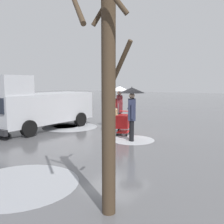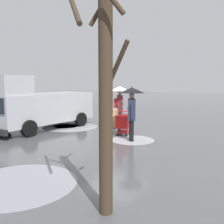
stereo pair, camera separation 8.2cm
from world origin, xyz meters
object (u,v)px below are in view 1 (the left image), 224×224
bare_tree_near (108,91)px  pedestrian_pink_side (119,97)px  hand_dolly_boxes (112,119)px  pedestrian_black_side (132,101)px  shopping_cart_vendor (124,122)px  cargo_van_parked_right (39,106)px

bare_tree_near → pedestrian_pink_side: bearing=-60.0°
hand_dolly_boxes → pedestrian_pink_side: bearing=-79.3°
pedestrian_black_side → bare_tree_near: bearing=114.5°
shopping_cart_vendor → pedestrian_black_side: pedestrian_black_side is taller
shopping_cart_vendor → bare_tree_near: size_ratio=0.25×
shopping_cart_vendor → hand_dolly_boxes: size_ratio=0.77×
pedestrian_black_side → bare_tree_near: size_ratio=0.52×
hand_dolly_boxes → shopping_cart_vendor: bearing=162.2°
hand_dolly_boxes → pedestrian_pink_side: (0.16, -0.87, 0.97)m
shopping_cart_vendor → hand_dolly_boxes: 0.78m
shopping_cart_vendor → pedestrian_pink_side: pedestrian_pink_side is taller
shopping_cart_vendor → bare_tree_near: 6.91m
cargo_van_parked_right → bare_tree_near: 8.69m
cargo_van_parked_right → pedestrian_black_side: size_ratio=2.52×
pedestrian_pink_side → pedestrian_black_side: 2.54m
shopping_cart_vendor → pedestrian_pink_side: bearing=-50.8°
pedestrian_pink_side → cargo_van_parked_right: bearing=36.3°
pedestrian_pink_side → bare_tree_near: 8.16m
shopping_cart_vendor → pedestrian_black_side: 1.51m
shopping_cart_vendor → cargo_van_parked_right: bearing=16.6°
shopping_cart_vendor → bare_tree_near: bare_tree_near is taller
pedestrian_black_side → bare_tree_near: bare_tree_near is taller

